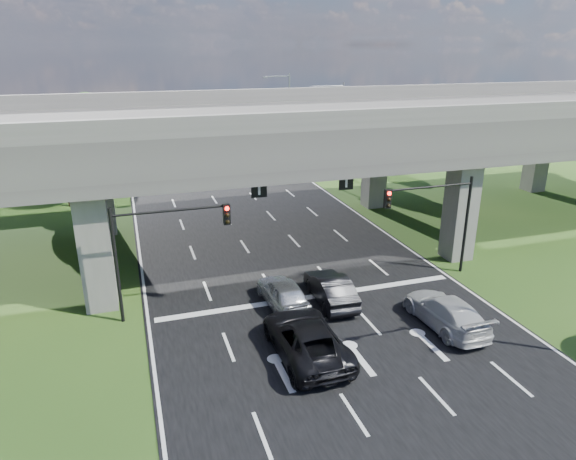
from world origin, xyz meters
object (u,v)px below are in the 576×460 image
signal_left (160,240)px  car_white (446,312)px  signal_right (437,210)px  car_trailing (306,338)px  car_dark (331,289)px  car_silver (283,293)px  streetlight_far (338,129)px  streetlight_beyond (286,109)px

signal_left → car_white: bearing=-22.3°
signal_right → car_trailing: size_ratio=1.00×
car_dark → car_trailing: size_ratio=0.79×
signal_right → car_silver: 10.24m
signal_right → car_dark: 7.92m
signal_right → streetlight_far: size_ratio=0.60×
signal_right → streetlight_beyond: bearing=86.4°
streetlight_far → streetlight_beyond: 16.00m
signal_left → streetlight_beyond: (17.92, 36.06, 1.66)m
signal_right → car_dark: signal_right is taller
signal_left → car_silver: signal_left is taller
streetlight_beyond → car_white: (-4.87, -41.40, -5.05)m
streetlight_beyond → car_dark: streetlight_beyond is taller
streetlight_beyond → car_white: bearing=-96.7°
signal_left → streetlight_beyond: size_ratio=0.60×
signal_right → signal_left: same height
signal_right → streetlight_far: 20.25m
car_white → car_silver: bearing=-33.5°
signal_right → signal_left: 15.65m
streetlight_beyond → car_trailing: 43.75m
car_silver → car_dark: bearing=169.9°
car_silver → car_dark: 2.59m
streetlight_far → car_trailing: size_ratio=1.67×
signal_right → streetlight_beyond: size_ratio=0.60×
signal_left → streetlight_far: streetlight_far is taller
car_silver → car_dark: (2.57, -0.33, 0.00)m
car_white → streetlight_far: bearing=-102.3°
car_dark → signal_left: bearing=-5.7°
car_silver → signal_left: bearing=-11.6°
signal_left → car_dark: 9.32m
streetlight_far → signal_right: bearing=-96.5°
car_trailing → streetlight_far: bearing=-116.0°
streetlight_beyond → car_silver: streetlight_beyond is taller
signal_right → car_dark: size_ratio=1.26×
car_silver → car_trailing: (-0.39, -4.70, 0.05)m
streetlight_far → car_dark: streetlight_far is taller
signal_left → car_white: signal_left is taller
car_dark → car_white: (4.45, -4.06, -0.02)m
car_trailing → signal_left: bearing=-45.5°
signal_left → car_silver: bearing=-8.9°
signal_right → streetlight_far: (2.27, 20.06, 1.66)m
signal_left → car_trailing: (5.64, -5.64, -3.32)m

